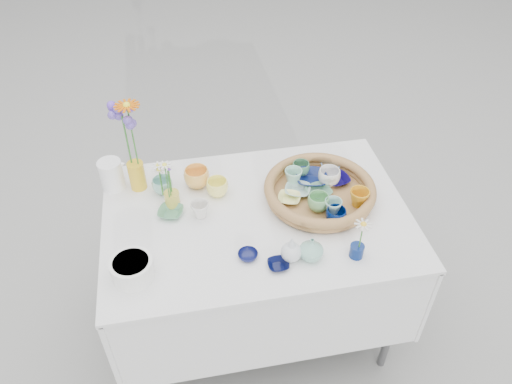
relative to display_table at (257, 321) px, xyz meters
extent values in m
plane|color=gray|center=(0.00, 0.00, 0.00)|extent=(80.00, 80.00, 0.00)
imported|color=#0C1950|center=(0.27, 0.14, 0.80)|extent=(0.17, 0.17, 0.03)
imported|color=#08023D|center=(0.38, 0.12, 0.80)|extent=(0.13, 0.13, 0.03)
imported|color=orange|center=(0.42, -0.04, 0.82)|extent=(0.10, 0.10, 0.08)
imported|color=#5C9372|center=(0.28, 0.05, 0.80)|extent=(0.13, 0.13, 0.03)
imported|color=#6AAE6C|center=(0.25, -0.03, 0.82)|extent=(0.10, 0.10, 0.07)
imported|color=#9BBEB3|center=(0.19, 0.08, 0.80)|extent=(0.14, 0.14, 0.03)
imported|color=#95CEB4|center=(0.19, 0.15, 0.82)|extent=(0.09, 0.09, 0.07)
imported|color=white|center=(0.34, 0.11, 0.82)|extent=(0.10, 0.10, 0.08)
imported|color=#81ADE6|center=(0.38, 0.22, 0.79)|extent=(0.09, 0.09, 0.02)
imported|color=#00124A|center=(0.30, -0.12, 0.82)|extent=(0.10, 0.10, 0.06)
imported|color=#E7E484|center=(0.14, 0.04, 0.79)|extent=(0.12, 0.12, 0.02)
imported|color=#93C9BB|center=(0.30, -0.07, 0.82)|extent=(0.08, 0.08, 0.07)
imported|color=#48855A|center=(0.24, 0.20, 0.81)|extent=(0.10, 0.10, 0.06)
imported|color=#F8B24D|center=(-0.22, 0.23, 0.81)|extent=(0.14, 0.14, 0.09)
imported|color=#FFF46E|center=(-0.14, 0.16, 0.80)|extent=(0.11, 0.11, 0.07)
imported|color=#508F69|center=(-0.35, 0.06, 0.78)|extent=(0.13, 0.13, 0.03)
imported|color=silver|center=(-0.23, 0.03, 0.80)|extent=(0.08, 0.08, 0.07)
imported|color=#0D1245|center=(-0.08, -0.23, 0.78)|extent=(0.08, 0.08, 0.02)
imported|color=#7CB7A7|center=(-0.37, 0.22, 0.80)|extent=(0.09, 0.09, 0.07)
imported|color=black|center=(0.03, -0.29, 0.77)|extent=(0.08, 0.08, 0.02)
imported|color=#7EB6A3|center=(0.16, -0.27, 0.81)|extent=(0.12, 0.12, 0.10)
cylinder|color=#071C55|center=(0.33, -0.29, 0.79)|extent=(0.06, 0.06, 0.05)
cylinder|color=gold|center=(-0.48, 0.27, 0.83)|extent=(0.09, 0.09, 0.13)
cylinder|color=gold|center=(-0.34, 0.12, 0.80)|extent=(0.07, 0.07, 0.07)
camera|label=1|loc=(-0.28, -1.46, 2.19)|focal=35.00mm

